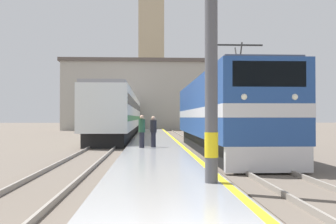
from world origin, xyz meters
name	(u,v)px	position (x,y,z in m)	size (l,w,h in m)	color
ground_plane	(153,138)	(0.00, 30.00, 0.00)	(200.00, 200.00, 0.00)	#60564C
platform	(154,140)	(0.00, 25.00, 0.13)	(3.16, 140.00, 0.26)	#999999
rail_track_near	(199,141)	(3.35, 25.00, 0.03)	(2.84, 140.00, 0.16)	#60564C
rail_track_far	(113,141)	(-3.04, 25.00, 0.03)	(2.83, 140.00, 0.16)	#60564C
locomotive_train	(220,114)	(3.35, 16.20, 1.98)	(2.92, 16.94, 4.86)	black
passenger_train	(121,114)	(-3.04, 33.44, 2.13)	(2.92, 31.42, 3.95)	black
catenary_mast	(214,10)	(1.16, 5.16, 4.39)	(2.55, 0.33, 8.44)	#4C4C51
person_on_platform	(153,131)	(-0.15, 16.44, 1.10)	(0.34, 0.34, 1.62)	#23232D
second_waiting_passenger	(142,131)	(-0.75, 16.05, 1.13)	(0.34, 0.34, 1.68)	#23232D
clock_tower	(151,34)	(0.01, 65.38, 16.72)	(5.55, 5.55, 31.57)	tan
station_building	(137,95)	(-2.07, 52.95, 5.05)	(21.49, 6.66, 10.04)	#A8A399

